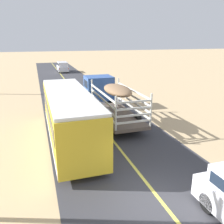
# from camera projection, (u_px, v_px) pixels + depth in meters

# --- Properties ---
(ground_plane) EXTENTS (240.00, 240.00, 0.00)m
(ground_plane) POSITION_uv_depth(u_px,v_px,m) (160.00, 200.00, 9.71)
(ground_plane) COLOR tan
(road_surface) EXTENTS (8.00, 120.00, 0.02)m
(road_surface) POSITION_uv_depth(u_px,v_px,m) (160.00, 200.00, 9.70)
(road_surface) COLOR #38383D
(road_surface) RESTS_ON ground
(road_centre_line) EXTENTS (0.16, 117.60, 0.00)m
(road_centre_line) POSITION_uv_depth(u_px,v_px,m) (160.00, 200.00, 9.70)
(road_centre_line) COLOR #D8CC4C
(road_centre_line) RESTS_ON road_surface
(livestock_truck) EXTENTS (2.53, 9.70, 3.02)m
(livestock_truck) POSITION_uv_depth(u_px,v_px,m) (105.00, 93.00, 20.66)
(livestock_truck) COLOR #3359A5
(livestock_truck) RESTS_ON road_surface
(bus) EXTENTS (2.54, 10.00, 3.21)m
(bus) POSITION_uv_depth(u_px,v_px,m) (69.00, 115.00, 14.75)
(bus) COLOR gold
(bus) RESTS_ON road_surface
(car_far) EXTENTS (1.90, 4.62, 1.93)m
(car_far) POSITION_uv_depth(u_px,v_px,m) (63.00, 66.00, 46.24)
(car_far) COLOR silver
(car_far) RESTS_ON road_surface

